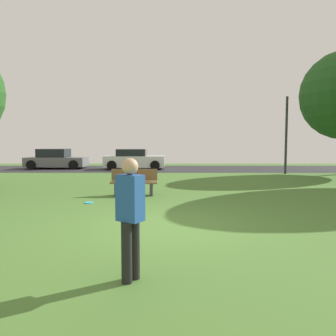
{
  "coord_description": "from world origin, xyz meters",
  "views": [
    {
      "loc": [
        0.02,
        -7.04,
        1.8
      ],
      "look_at": [
        0.0,
        3.33,
        1.01
      ],
      "focal_mm": 35.08,
      "sensor_mm": 36.0,
      "label": 1
    }
  ],
  "objects_px": {
    "parked_car_grey": "(57,160)",
    "park_bench": "(135,182)",
    "frisbee_disc": "(90,203)",
    "street_lamp_post": "(287,135)",
    "person_catcher": "(131,214)",
    "parked_car_white": "(135,160)"
  },
  "relations": [
    {
      "from": "street_lamp_post",
      "to": "parked_car_white",
      "type": "bearing_deg",
      "value": 159.13
    },
    {
      "from": "frisbee_disc",
      "to": "park_bench",
      "type": "bearing_deg",
      "value": 51.4
    },
    {
      "from": "person_catcher",
      "to": "frisbee_disc",
      "type": "height_order",
      "value": "person_catcher"
    },
    {
      "from": "parked_car_white",
      "to": "park_bench",
      "type": "height_order",
      "value": "parked_car_white"
    },
    {
      "from": "person_catcher",
      "to": "parked_car_white",
      "type": "xyz_separation_m",
      "value": [
        -1.87,
        18.6,
        -0.24
      ]
    },
    {
      "from": "parked_car_white",
      "to": "parked_car_grey",
      "type": "bearing_deg",
      "value": 174.04
    },
    {
      "from": "person_catcher",
      "to": "frisbee_disc",
      "type": "xyz_separation_m",
      "value": [
        -1.9,
        5.57,
        -0.87
      ]
    },
    {
      "from": "parked_car_white",
      "to": "frisbee_disc",
      "type": "bearing_deg",
      "value": -90.09
    },
    {
      "from": "park_bench",
      "to": "person_catcher",
      "type": "bearing_deg",
      "value": 95.52
    },
    {
      "from": "frisbee_disc",
      "to": "parked_car_white",
      "type": "height_order",
      "value": "parked_car_white"
    },
    {
      "from": "parked_car_white",
      "to": "park_bench",
      "type": "bearing_deg",
      "value": -84.1
    },
    {
      "from": "frisbee_disc",
      "to": "parked_car_grey",
      "type": "height_order",
      "value": "parked_car_grey"
    },
    {
      "from": "street_lamp_post",
      "to": "person_catcher",
      "type": "bearing_deg",
      "value": -116.17
    },
    {
      "from": "frisbee_disc",
      "to": "street_lamp_post",
      "type": "xyz_separation_m",
      "value": [
        9.3,
        9.49,
        2.24
      ]
    },
    {
      "from": "parked_car_grey",
      "to": "park_bench",
      "type": "height_order",
      "value": "parked_car_grey"
    },
    {
      "from": "parked_car_grey",
      "to": "park_bench",
      "type": "distance_m",
      "value": 13.89
    },
    {
      "from": "parked_car_white",
      "to": "street_lamp_post",
      "type": "xyz_separation_m",
      "value": [
        9.28,
        -3.54,
        1.6
      ]
    },
    {
      "from": "parked_car_grey",
      "to": "street_lamp_post",
      "type": "bearing_deg",
      "value": -15.46
    },
    {
      "from": "person_catcher",
      "to": "park_bench",
      "type": "xyz_separation_m",
      "value": [
        -0.69,
        7.09,
        -0.42
      ]
    },
    {
      "from": "parked_car_white",
      "to": "street_lamp_post",
      "type": "distance_m",
      "value": 10.06
    },
    {
      "from": "parked_car_grey",
      "to": "parked_car_white",
      "type": "xyz_separation_m",
      "value": [
        5.63,
        -0.59,
        0.01
      ]
    },
    {
      "from": "park_bench",
      "to": "frisbee_disc",
      "type": "bearing_deg",
      "value": 51.4
    }
  ]
}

